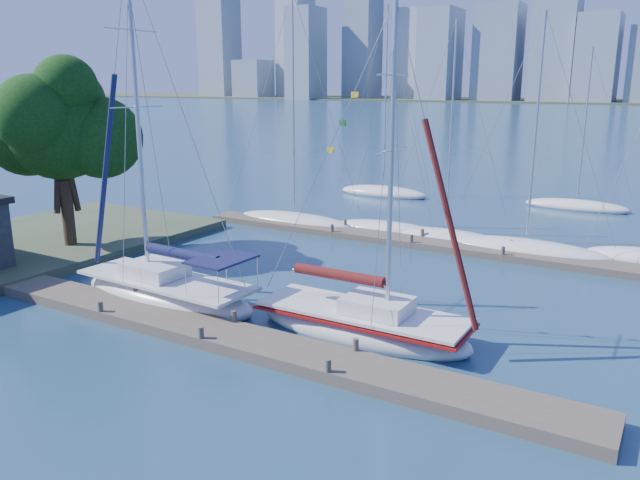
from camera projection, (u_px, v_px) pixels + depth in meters
The scene contains 13 objects.
ground at pixel (219, 340), 22.11m from camera, with size 700.00×700.00×0.00m, color navy.
near_dock at pixel (218, 334), 22.06m from camera, with size 26.00×2.00×0.40m, color #4D4438.
far_dock at pixel (434, 244), 34.41m from camera, with size 30.00×1.80×0.36m, color #4D4438.
shore at pixel (5, 250), 32.96m from camera, with size 12.00×22.00×0.50m, color #38472D.
tree at pixel (59, 123), 31.56m from camera, with size 7.65×6.98×10.19m.
sailboat_navy at pixel (166, 277), 25.66m from camera, with size 8.80×3.20×14.19m.
sailboat_maroon at pixel (363, 311), 22.30m from camera, with size 8.27×2.74×11.97m.
bg_boat_0 at pixel (295, 220), 39.97m from camera, with size 8.69×5.30×14.51m.
bg_boat_1 at pixel (389, 229), 37.76m from camera, with size 7.36×4.52×11.38m.
bg_boat_2 at pixel (446, 237), 35.77m from camera, with size 7.23×3.92×12.49m.
bg_boat_3 at pixel (526, 249), 33.05m from camera, with size 8.71×2.79×12.64m.
bg_boat_6 at pixel (383, 192), 50.34m from camera, with size 7.69×3.52×14.96m.
bg_boat_7 at pixel (577, 206), 44.93m from camera, with size 7.48×3.99×11.57m.
Camera 1 is at (13.59, -15.85, 8.86)m, focal length 35.00 mm.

